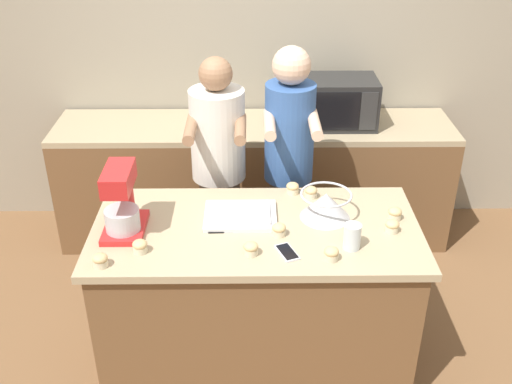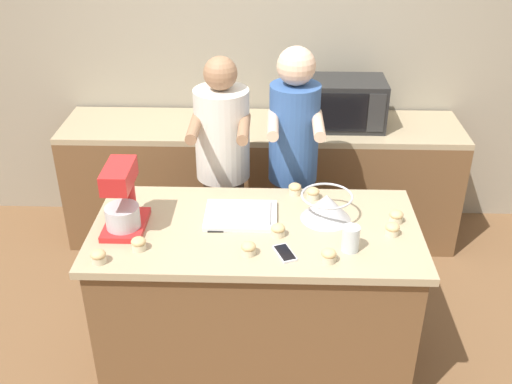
# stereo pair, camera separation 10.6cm
# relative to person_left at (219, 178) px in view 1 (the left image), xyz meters

# --- Properties ---
(ground_plane) EXTENTS (16.00, 16.00, 0.00)m
(ground_plane) POSITION_rel_person_left_xyz_m (0.22, -0.66, -0.83)
(ground_plane) COLOR brown
(back_wall) EXTENTS (10.00, 0.06, 2.70)m
(back_wall) POSITION_rel_person_left_xyz_m (0.22, 1.03, 0.52)
(back_wall) COLOR gray
(back_wall) RESTS_ON ground_plane
(island_counter) EXTENTS (1.66, 0.81, 0.90)m
(island_counter) POSITION_rel_person_left_xyz_m (0.22, -0.66, -0.38)
(island_counter) COLOR brown
(island_counter) RESTS_ON ground_plane
(back_counter) EXTENTS (2.80, 0.60, 0.89)m
(back_counter) POSITION_rel_person_left_xyz_m (0.22, 0.68, -0.38)
(back_counter) COLOR brown
(back_counter) RESTS_ON ground_plane
(person_left) EXTENTS (0.34, 0.50, 1.58)m
(person_left) POSITION_rel_person_left_xyz_m (0.00, 0.00, 0.00)
(person_left) COLOR brown
(person_left) RESTS_ON ground_plane
(person_right) EXTENTS (0.31, 0.49, 1.64)m
(person_right) POSITION_rel_person_left_xyz_m (0.42, -0.00, 0.05)
(person_right) COLOR brown
(person_right) RESTS_ON ground_plane
(stand_mixer) EXTENTS (0.20, 0.30, 0.35)m
(stand_mixer) POSITION_rel_person_left_xyz_m (-0.44, -0.69, 0.23)
(stand_mixer) COLOR red
(stand_mixer) RESTS_ON island_counter
(mixing_bowl) EXTENTS (0.27, 0.27, 0.14)m
(mixing_bowl) POSITION_rel_person_left_xyz_m (0.58, -0.57, 0.14)
(mixing_bowl) COLOR #BCBCC1
(mixing_bowl) RESTS_ON island_counter
(baking_tray) EXTENTS (0.37, 0.29, 0.04)m
(baking_tray) POSITION_rel_person_left_xyz_m (0.14, -0.57, 0.09)
(baking_tray) COLOR silver
(baking_tray) RESTS_ON island_counter
(microwave_oven) EXTENTS (0.56, 0.35, 0.33)m
(microwave_oven) POSITION_rel_person_left_xyz_m (0.78, 0.68, 0.23)
(microwave_oven) COLOR black
(microwave_oven) RESTS_ON back_counter
(cell_phone) EXTENTS (0.12, 0.16, 0.01)m
(cell_phone) POSITION_rel_person_left_xyz_m (0.36, -0.89, 0.08)
(cell_phone) COLOR silver
(cell_phone) RESTS_ON island_counter
(drinking_glass) EXTENTS (0.08, 0.08, 0.13)m
(drinking_glass) POSITION_rel_person_left_xyz_m (0.67, -0.85, 0.13)
(drinking_glass) COLOR silver
(drinking_glass) RESTS_ON island_counter
(knife) EXTENTS (0.22, 0.02, 0.01)m
(knife) POSITION_rel_person_left_xyz_m (0.07, -0.71, 0.07)
(knife) COLOR #BCBCC1
(knife) RESTS_ON island_counter
(cupcake_0) EXTENTS (0.07, 0.07, 0.07)m
(cupcake_0) POSITION_rel_person_left_xyz_m (-0.49, -0.99, 0.10)
(cupcake_0) COLOR beige
(cupcake_0) RESTS_ON island_counter
(cupcake_1) EXTENTS (0.07, 0.07, 0.07)m
(cupcake_1) POSITION_rel_person_left_xyz_m (0.93, -0.59, 0.10)
(cupcake_1) COLOR beige
(cupcake_1) RESTS_ON island_counter
(cupcake_2) EXTENTS (0.07, 0.07, 0.07)m
(cupcake_2) POSITION_rel_person_left_xyz_m (0.52, -0.36, 0.10)
(cupcake_2) COLOR beige
(cupcake_2) RESTS_ON island_counter
(cupcake_3) EXTENTS (0.07, 0.07, 0.07)m
(cupcake_3) POSITION_rel_person_left_xyz_m (0.33, -0.74, 0.10)
(cupcake_3) COLOR beige
(cupcake_3) RESTS_ON island_counter
(cupcake_4) EXTENTS (0.07, 0.07, 0.07)m
(cupcake_4) POSITION_rel_person_left_xyz_m (-0.33, -0.88, 0.10)
(cupcake_4) COLOR beige
(cupcake_4) RESTS_ON island_counter
(cupcake_5) EXTENTS (0.07, 0.07, 0.07)m
(cupcake_5) POSITION_rel_person_left_xyz_m (0.19, -0.90, 0.10)
(cupcake_5) COLOR beige
(cupcake_5) RESTS_ON island_counter
(cupcake_6) EXTENTS (0.07, 0.07, 0.07)m
(cupcake_6) POSITION_rel_person_left_xyz_m (0.89, -0.71, 0.10)
(cupcake_6) COLOR beige
(cupcake_6) RESTS_ON island_counter
(cupcake_7) EXTENTS (0.07, 0.07, 0.07)m
(cupcake_7) POSITION_rel_person_left_xyz_m (0.42, -0.32, 0.10)
(cupcake_7) COLOR beige
(cupcake_7) RESTS_ON island_counter
(cupcake_8) EXTENTS (0.07, 0.07, 0.07)m
(cupcake_8) POSITION_rel_person_left_xyz_m (0.56, -0.94, 0.10)
(cupcake_8) COLOR beige
(cupcake_8) RESTS_ON island_counter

